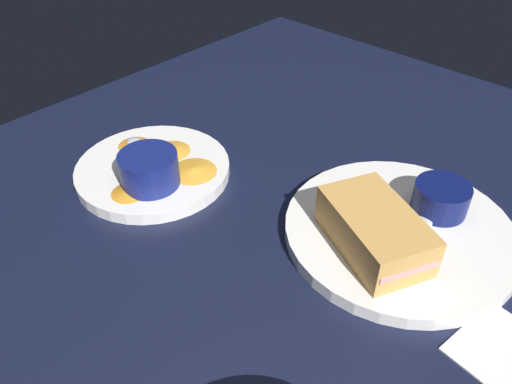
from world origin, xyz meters
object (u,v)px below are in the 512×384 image
plate_chips_companion (153,170)px  ramekin_light_gravy (149,168)px  spoon_by_gravy_ramekin (139,147)px  spoon_by_dark_ramekin (416,229)px  sandwich_half_near (375,230)px  plate_sandwich_main (399,232)px  ramekin_dark_sauce (441,197)px

plate_chips_companion → ramekin_light_gravy: bearing=140.2°
spoon_by_gravy_ramekin → spoon_by_dark_ramekin: bearing=-163.1°
ramekin_light_gravy → spoon_by_gravy_ramekin: bearing=-26.1°
sandwich_half_near → ramekin_light_gravy: 28.67cm
sandwich_half_near → spoon_by_gravy_ramekin: size_ratio=1.51×
plate_sandwich_main → ramekin_light_gravy: ramekin_light_gravy is taller
plate_sandwich_main → plate_chips_companion: same height
sandwich_half_near → spoon_by_dark_ramekin: sandwich_half_near is taller
spoon_by_dark_ramekin → ramekin_dark_sauce: bearing=-90.0°
ramekin_dark_sauce → sandwich_half_near: bearing=77.6°
spoon_by_dark_ramekin → plate_sandwich_main: bearing=13.8°
plate_sandwich_main → ramekin_light_gravy: (27.73, 14.47, 3.14)cm
sandwich_half_near → spoon_by_dark_ramekin: (-2.36, -5.43, -2.04)cm
ramekin_dark_sauce → plate_chips_companion: bearing=28.4°
plate_sandwich_main → ramekin_dark_sauce: ramekin_dark_sauce is taller
spoon_by_dark_ramekin → plate_chips_companion: size_ratio=0.48×
ramekin_dark_sauce → ramekin_light_gravy: ramekin_light_gravy is taller
plate_sandwich_main → ramekin_light_gravy: size_ratio=3.56×
plate_sandwich_main → spoon_by_dark_ramekin: bearing=-166.2°
sandwich_half_near → plate_chips_companion: sandwich_half_near is taller
sandwich_half_near → ramekin_dark_sauce: 11.02cm
sandwich_half_near → spoon_by_dark_ramekin: bearing=-113.5°
sandwich_half_near → ramekin_light_gravy: size_ratio=2.01×
plate_sandwich_main → ramekin_light_gravy: 31.44cm
spoon_by_gravy_ramekin → ramekin_dark_sauce: bearing=-155.9°
ramekin_dark_sauce → spoon_by_dark_ramekin: (-0.00, 5.32, -1.58)cm
sandwich_half_near → spoon_by_gravy_ramekin: bearing=9.5°
ramekin_dark_sauce → plate_chips_companion: 37.10cm
plate_sandwich_main → spoon_by_gravy_ramekin: (35.24, 10.79, 1.16)cm
ramekin_dark_sauce → spoon_by_gravy_ramekin: 40.50cm
spoon_by_dark_ramekin → spoon_by_gravy_ramekin: bearing=16.9°
ramekin_light_gravy → plate_chips_companion: bearing=-39.8°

